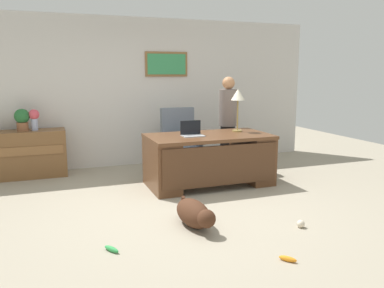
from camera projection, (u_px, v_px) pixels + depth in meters
ground_plane at (181, 205)px, 5.12m from camera, size 12.00×12.00×0.00m
back_wall at (136, 92)px, 7.28m from camera, size 7.00×0.16×2.70m
desk at (209, 158)px, 6.00m from camera, size 1.87×0.99×0.78m
credenza at (25, 154)px, 6.46m from camera, size 1.29×0.50×0.78m
armchair at (180, 143)px, 6.92m from camera, size 0.60×0.59×1.10m
person_standing at (228, 122)px, 6.92m from camera, size 0.32×0.32×1.64m
dog_lying at (195, 214)px, 4.38m from camera, size 0.37×0.79×0.30m
laptop at (192, 132)px, 5.85m from camera, size 0.32×0.22×0.23m
desk_lamp at (238, 97)px, 6.20m from camera, size 0.22×0.22×0.68m
vase_with_flowers at (34, 118)px, 6.41m from camera, size 0.17×0.17×0.35m
potted_plant at (22, 119)px, 6.36m from camera, size 0.24×0.24×0.36m
dog_toy_ball at (301, 224)px, 4.38m from camera, size 0.09×0.09×0.09m
dog_toy_bone at (288, 259)px, 3.60m from camera, size 0.14×0.16×0.05m
dog_toy_plush at (112, 249)px, 3.80m from camera, size 0.14×0.19×0.05m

